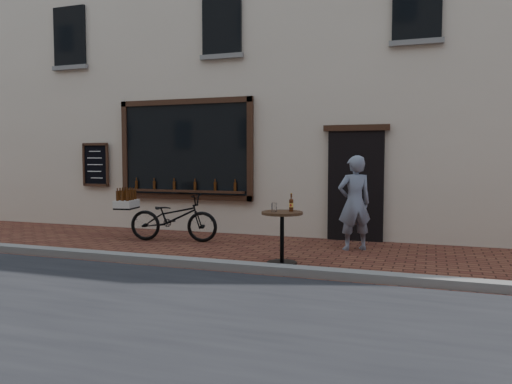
% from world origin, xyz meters
% --- Properties ---
extents(ground, '(90.00, 90.00, 0.00)m').
position_xyz_m(ground, '(0.00, 0.00, 0.00)').
color(ground, '#53251A').
rests_on(ground, ground).
extents(kerb, '(90.00, 0.25, 0.12)m').
position_xyz_m(kerb, '(0.00, 0.20, 0.06)').
color(kerb, slate).
rests_on(kerb, ground).
extents(shop_building, '(28.00, 6.20, 10.00)m').
position_xyz_m(shop_building, '(0.00, 6.50, 5.00)').
color(shop_building, beige).
rests_on(shop_building, ground).
extents(cargo_bicycle, '(2.14, 0.92, 1.01)m').
position_xyz_m(cargo_bicycle, '(-1.55, 2.17, 0.48)').
color(cargo_bicycle, black).
rests_on(cargo_bicycle, ground).
extents(bistro_table, '(0.65, 0.65, 1.11)m').
position_xyz_m(bistro_table, '(1.15, 0.84, 0.59)').
color(bistro_table, black).
rests_on(bistro_table, ground).
extents(pedestrian, '(0.75, 0.67, 1.71)m').
position_xyz_m(pedestrian, '(2.03, 2.43, 0.86)').
color(pedestrian, slate).
rests_on(pedestrian, ground).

